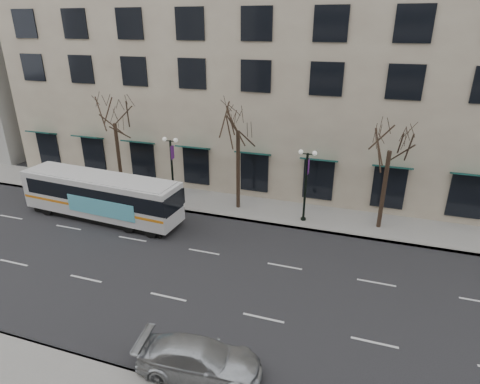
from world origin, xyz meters
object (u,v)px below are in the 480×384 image
at_px(lamp_post_left, 172,167).
at_px(city_bus, 102,196).
at_px(tree_far_left, 113,111).
at_px(tree_far_mid, 238,117).
at_px(silver_car, 200,359).
at_px(tree_far_right, 392,136).
at_px(lamp_post_right, 306,183).

xyz_separation_m(lamp_post_left, city_bus, (-3.51, -3.89, -1.19)).
distance_m(tree_far_left, city_bus, 6.84).
bearing_deg(tree_far_left, city_bus, -71.54).
bearing_deg(lamp_post_left, tree_far_left, 173.17).
distance_m(tree_far_mid, city_bus, 10.91).
distance_m(lamp_post_left, silver_car, 16.85).
bearing_deg(tree_far_mid, lamp_post_left, -173.15).
bearing_deg(tree_far_right, city_bus, -166.36).
distance_m(tree_far_mid, lamp_post_right, 6.41).
bearing_deg(lamp_post_right, tree_far_left, 177.71).
height_order(tree_far_left, tree_far_right, tree_far_left).
relative_size(lamp_post_left, lamp_post_right, 1.00).
bearing_deg(city_bus, tree_far_left, 112.19).
height_order(tree_far_mid, silver_car, tree_far_mid).
bearing_deg(tree_far_mid, city_bus, -152.17).
bearing_deg(lamp_post_right, lamp_post_left, 180.00).
distance_m(lamp_post_right, city_bus, 14.11).
relative_size(tree_far_left, lamp_post_left, 1.60).
relative_size(tree_far_left, lamp_post_right, 1.60).
height_order(tree_far_right, lamp_post_right, tree_far_right).
bearing_deg(silver_car, lamp_post_right, -12.94).
relative_size(tree_far_mid, silver_car, 1.73).
bearing_deg(lamp_post_right, silver_car, -96.08).
bearing_deg(silver_car, tree_far_mid, 6.19).
distance_m(tree_far_mid, lamp_post_left, 6.40).
bearing_deg(tree_far_left, tree_far_mid, 0.00).
bearing_deg(tree_far_left, lamp_post_left, -6.83).
bearing_deg(city_bus, lamp_post_left, 51.66).
height_order(tree_far_right, city_bus, tree_far_right).
height_order(lamp_post_right, silver_car, lamp_post_right).
distance_m(lamp_post_left, lamp_post_right, 10.00).
bearing_deg(lamp_post_left, lamp_post_right, 0.00).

